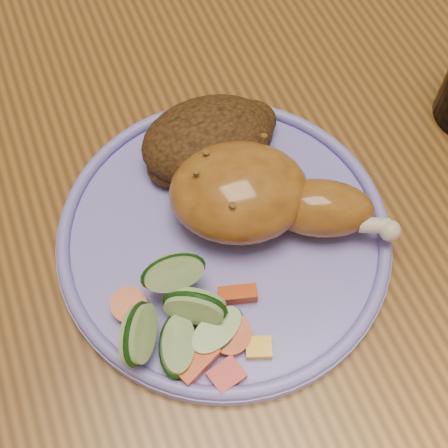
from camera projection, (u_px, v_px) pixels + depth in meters
name	position (u px, v px, depth m)	size (l,w,h in m)	color
ground	(231.00, 390.00, 1.18)	(4.00, 4.00, 0.00)	#54361C
dining_table	(237.00, 217.00, 0.60)	(0.90, 1.40, 0.75)	brown
plate	(224.00, 237.00, 0.49)	(0.26, 0.26, 0.01)	#7B75DA
plate_rim	(224.00, 230.00, 0.48)	(0.26, 0.26, 0.01)	#7B75DA
chicken_leg	(259.00, 196.00, 0.47)	(0.17, 0.13, 0.06)	#9D6221
rice_pilaf	(210.00, 139.00, 0.51)	(0.12, 0.08, 0.05)	#432910
vegetable_pile	(185.00, 321.00, 0.43)	(0.12, 0.11, 0.05)	#A50A05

